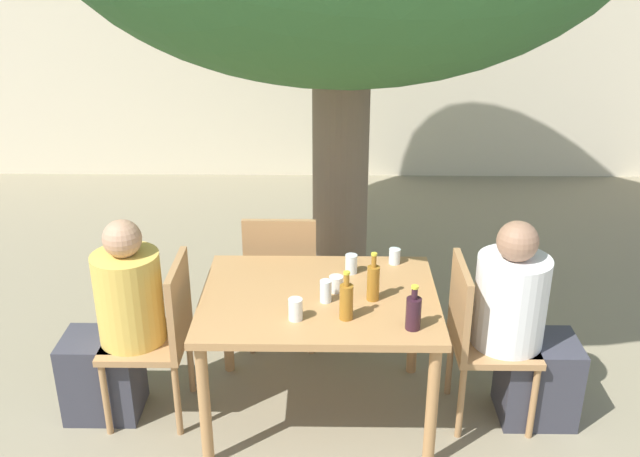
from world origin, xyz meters
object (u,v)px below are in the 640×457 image
(patio_chair_0, at_px, (160,330))
(patio_chair_1, at_px, (479,332))
(amber_bottle_0, at_px, (346,301))
(drinking_glass_0, at_px, (296,309))
(drinking_glass_1, at_px, (351,264))
(drinking_glass_3, at_px, (395,256))
(dining_table_front, at_px, (319,310))
(patio_chair_2, at_px, (281,271))
(wine_bottle_2, at_px, (413,312))
(drinking_glass_4, at_px, (336,284))
(person_seated_0, at_px, (116,331))
(amber_bottle_1, at_px, (373,282))
(drinking_glass_2, at_px, (326,291))
(person_seated_1, at_px, (523,333))

(patio_chair_0, distance_m, patio_chair_1, 1.70)
(patio_chair_1, distance_m, amber_bottle_0, 0.82)
(drinking_glass_0, height_order, drinking_glass_1, drinking_glass_0)
(drinking_glass_3, bearing_deg, dining_table_front, -137.83)
(patio_chair_1, height_order, drinking_glass_0, patio_chair_1)
(patio_chair_1, bearing_deg, amber_bottle_0, 107.96)
(patio_chair_2, bearing_deg, patio_chair_1, 147.37)
(wine_bottle_2, bearing_deg, patio_chair_0, 166.19)
(drinking_glass_3, bearing_deg, amber_bottle_0, -115.05)
(drinking_glass_4, bearing_deg, patio_chair_2, 117.08)
(patio_chair_0, xyz_separation_m, drinking_glass_1, (1.03, 0.26, 0.27))
(amber_bottle_0, bearing_deg, wine_bottle_2, -15.56)
(patio_chair_1, xyz_separation_m, person_seated_0, (-1.94, -0.00, -0.01))
(wine_bottle_2, xyz_separation_m, drinking_glass_1, (-0.28, 0.58, -0.03))
(patio_chair_1, distance_m, person_seated_0, 1.94)
(drinking_glass_1, relative_size, drinking_glass_4, 1.27)
(dining_table_front, bearing_deg, patio_chair_1, 0.00)
(patio_chair_2, bearing_deg, wine_bottle_2, 124.37)
(patio_chair_1, height_order, amber_bottle_1, amber_bottle_1)
(amber_bottle_1, bearing_deg, drinking_glass_1, 109.03)
(patio_chair_1, distance_m, drinking_glass_0, 1.03)
(amber_bottle_1, xyz_separation_m, drinking_glass_3, (0.15, 0.42, -0.06))
(amber_bottle_1, bearing_deg, drinking_glass_4, 155.04)
(drinking_glass_1, height_order, drinking_glass_3, drinking_glass_1)
(patio_chair_1, height_order, drinking_glass_2, patio_chair_1)
(amber_bottle_1, relative_size, drinking_glass_3, 2.98)
(drinking_glass_1, bearing_deg, patio_chair_0, -165.72)
(person_seated_1, relative_size, drinking_glass_1, 10.80)
(patio_chair_2, relative_size, drinking_glass_3, 10.43)
(person_seated_0, height_order, person_seated_1, person_seated_1)
(person_seated_1, height_order, amber_bottle_1, person_seated_1)
(drinking_glass_4, bearing_deg, wine_bottle_2, -45.28)
(dining_table_front, xyz_separation_m, person_seated_0, (-1.09, -0.00, -0.14))
(patio_chair_0, relative_size, patio_chair_1, 1.00)
(person_seated_1, xyz_separation_m, drinking_glass_0, (-1.20, -0.24, 0.28))
(patio_chair_0, distance_m, drinking_glass_1, 1.09)
(dining_table_front, xyz_separation_m, drinking_glass_2, (0.03, -0.06, 0.15))
(amber_bottle_1, bearing_deg, wine_bottle_2, -57.90)
(person_seated_0, distance_m, drinking_glass_3, 1.59)
(drinking_glass_1, relative_size, drinking_glass_2, 0.91)
(amber_bottle_0, distance_m, drinking_glass_4, 0.29)
(dining_table_front, relative_size, patio_chair_1, 1.34)
(person_seated_0, relative_size, amber_bottle_0, 4.54)
(drinking_glass_2, bearing_deg, patio_chair_1, 4.47)
(drinking_glass_2, height_order, drinking_glass_4, drinking_glass_2)
(dining_table_front, bearing_deg, amber_bottle_0, -59.75)
(patio_chair_1, xyz_separation_m, wine_bottle_2, (-0.40, -0.32, 0.31))
(patio_chair_0, relative_size, drinking_glass_3, 10.43)
(wine_bottle_2, relative_size, drinking_glass_1, 2.12)
(drinking_glass_2, bearing_deg, patio_chair_2, 110.16)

